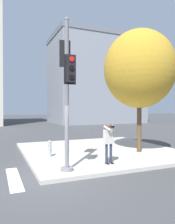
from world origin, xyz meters
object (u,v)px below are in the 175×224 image
(traffic_signal_pole, at_px, (67,83))
(person_photographer, at_px, (109,139))
(street_tree, at_px, (139,69))
(fire_hydrant, at_px, (50,148))

(traffic_signal_pole, xyz_separation_m, person_photographer, (1.88, 0.30, -2.18))
(traffic_signal_pole, height_order, person_photographer, traffic_signal_pole)
(traffic_signal_pole, distance_m, person_photographer, 2.89)
(person_photographer, distance_m, street_tree, 4.51)
(fire_hydrant, bearing_deg, traffic_signal_pole, -88.92)
(street_tree, xyz_separation_m, fire_hydrant, (-4.57, 0.66, -3.92))
(person_photographer, height_order, fire_hydrant, person_photographer)
(person_photographer, bearing_deg, fire_hydrant, 130.95)
(traffic_signal_pole, relative_size, fire_hydrant, 7.21)
(traffic_signal_pole, height_order, street_tree, street_tree)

